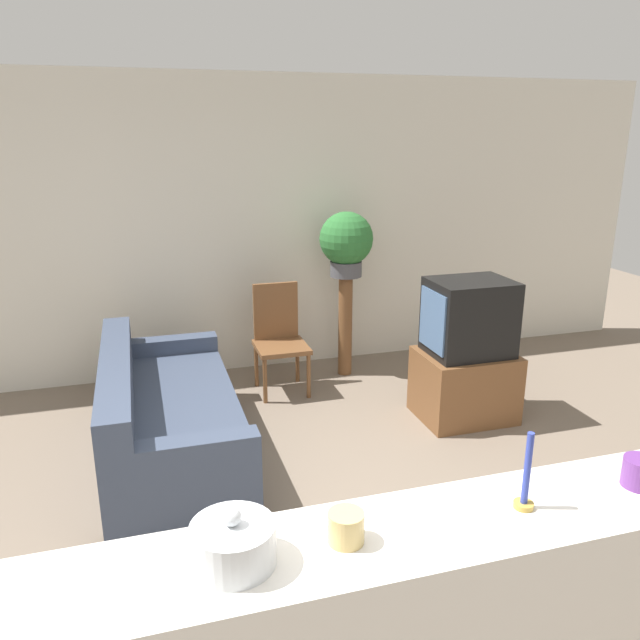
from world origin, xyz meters
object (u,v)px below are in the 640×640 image
(wooden_chair, at_px, (279,334))
(potted_plant, at_px, (346,241))
(couch, at_px, (166,420))
(decorative_bowl, at_px, (233,544))
(television, at_px, (469,317))

(wooden_chair, relative_size, potted_plant, 1.61)
(couch, distance_m, potted_plant, 2.27)
(potted_plant, distance_m, decorative_bowl, 3.97)
(couch, height_order, television, television)
(television, bearing_deg, decorative_bowl, -131.73)
(wooden_chair, bearing_deg, potted_plant, 14.27)
(couch, relative_size, television, 3.19)
(decorative_bowl, bearing_deg, potted_plant, 66.21)
(potted_plant, bearing_deg, wooden_chair, -165.73)
(couch, height_order, wooden_chair, wooden_chair)
(potted_plant, bearing_deg, decorative_bowl, -113.79)
(wooden_chair, bearing_deg, decorative_bowl, -105.04)
(couch, relative_size, decorative_bowl, 7.68)
(wooden_chair, height_order, decorative_bowl, decorative_bowl)
(television, relative_size, decorative_bowl, 2.41)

